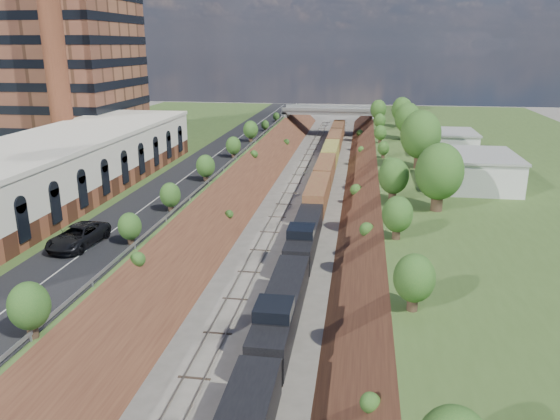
{
  "coord_description": "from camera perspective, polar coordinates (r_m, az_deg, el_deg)",
  "views": [
    {
      "loc": [
        8.46,
        -20.1,
        22.77
      ],
      "look_at": [
        0.23,
        34.33,
        6.0
      ],
      "focal_mm": 35.0,
      "sensor_mm": 36.0,
      "label": 1
    }
  ],
  "objects": [
    {
      "name": "freight_train",
      "position": [
        82.93,
        4.29,
        2.7
      ],
      "size": [
        2.8,
        128.21,
        4.55
      ],
      "color": "black",
      "rests_on": "ground"
    },
    {
      "name": "rail_left_track",
      "position": [
        83.98,
        0.71,
        1.27
      ],
      "size": [
        1.58,
        180.0,
        0.18
      ],
      "primitive_type": "cube",
      "color": "gray",
      "rests_on": "ground"
    },
    {
      "name": "tree_right_large",
      "position": [
        62.16,
        16.32,
        3.82
      ],
      "size": [
        5.25,
        5.25,
        7.61
      ],
      "color": "#473323",
      "rests_on": "platform_right"
    },
    {
      "name": "road",
      "position": [
        85.46,
        -7.91,
        4.81
      ],
      "size": [
        8.0,
        180.0,
        0.1
      ],
      "primitive_type": "cube",
      "color": "black",
      "rests_on": "platform_left"
    },
    {
      "name": "commercial_building",
      "position": [
        70.06,
        -23.05,
        3.83
      ],
      "size": [
        14.3,
        62.3,
        7.0
      ],
      "color": "brown",
      "rests_on": "platform_left"
    },
    {
      "name": "rail_right_track",
      "position": [
        83.45,
        4.25,
        1.13
      ],
      "size": [
        1.58,
        180.0,
        0.18
      ],
      "primitive_type": "cube",
      "color": "gray",
      "rests_on": "ground"
    },
    {
      "name": "guardrail",
      "position": [
        84.11,
        -5.27,
        5.06
      ],
      "size": [
        0.1,
        171.0,
        0.7
      ],
      "color": "#99999E",
      "rests_on": "platform_left"
    },
    {
      "name": "embankment_left",
      "position": [
        85.52,
        -4.88,
        1.44
      ],
      "size": [
        10.0,
        180.0,
        10.0
      ],
      "primitive_type": "cube",
      "rotation": [
        0.0,
        0.79,
        0.0
      ],
      "color": "brown",
      "rests_on": "ground"
    },
    {
      "name": "white_building_near",
      "position": [
        75.32,
        19.96,
        3.83
      ],
      "size": [
        9.0,
        12.0,
        4.0
      ],
      "primitive_type": "cube",
      "color": "silver",
      "rests_on": "platform_right"
    },
    {
      "name": "platform_left",
      "position": [
        92.44,
        -18.33,
        3.41
      ],
      "size": [
        44.0,
        180.0,
        5.0
      ],
      "primitive_type": "cube",
      "color": "#3D5724",
      "rests_on": "ground"
    },
    {
      "name": "smokestack",
      "position": [
        88.16,
        -22.75,
        17.15
      ],
      "size": [
        3.2,
        3.2,
        40.0
      ],
      "primitive_type": "cylinder",
      "color": "brown",
      "rests_on": "platform_left"
    },
    {
      "name": "suv",
      "position": [
        52.93,
        -20.35,
        -2.56
      ],
      "size": [
        3.69,
        7.14,
        1.92
      ],
      "primitive_type": "imported",
      "rotation": [
        0.0,
        0.0,
        -0.07
      ],
      "color": "black",
      "rests_on": "road"
    },
    {
      "name": "overpass",
      "position": [
        143.47,
        5.23,
        9.72
      ],
      "size": [
        24.5,
        8.3,
        7.4
      ],
      "color": "gray",
      "rests_on": "ground"
    },
    {
      "name": "embankment_right",
      "position": [
        83.31,
        10.01,
        0.82
      ],
      "size": [
        10.0,
        180.0,
        10.0
      ],
      "primitive_type": "cube",
      "rotation": [
        0.0,
        0.79,
        0.0
      ],
      "color": "brown",
      "rests_on": "ground"
    },
    {
      "name": "white_building_far",
      "position": [
        96.54,
        17.25,
        6.66
      ],
      "size": [
        8.0,
        10.0,
        3.6
      ],
      "primitive_type": "cube",
      "color": "silver",
      "rests_on": "platform_right"
    },
    {
      "name": "tree_left_crest",
      "position": [
        47.6,
        -17.18,
        -3.14
      ],
      "size": [
        2.45,
        2.45,
        3.55
      ],
      "color": "#473323",
      "rests_on": "platform_left"
    },
    {
      "name": "platform_right",
      "position": [
        86.19,
        24.87,
        1.74
      ],
      "size": [
        44.0,
        180.0,
        5.0
      ],
      "primitive_type": "cube",
      "color": "#3D5724",
      "rests_on": "ground"
    }
  ]
}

